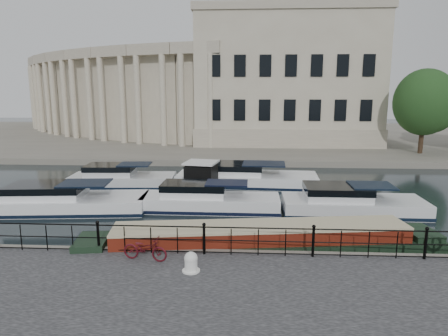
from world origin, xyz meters
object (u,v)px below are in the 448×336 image
at_px(bicycle, 145,249).
at_px(narrowboat, 261,244).
at_px(mooring_bollard, 191,262).
at_px(harbour_hut, 201,179).

relative_size(bicycle, narrowboat, 0.11).
distance_m(bicycle, mooring_bollard, 1.94).
relative_size(mooring_bollard, harbour_hut, 0.23).
xyz_separation_m(mooring_bollard, narrowboat, (2.45, 3.01, -0.51)).
bearing_deg(narrowboat, harbour_hut, 102.91).
xyz_separation_m(mooring_bollard, harbour_hut, (-1.03, 12.38, 0.08)).
xyz_separation_m(bicycle, mooring_bollard, (1.76, -0.80, -0.12)).
xyz_separation_m(narrowboat, harbour_hut, (-3.48, 9.37, 0.59)).
xyz_separation_m(bicycle, narrowboat, (4.21, 2.21, -0.62)).
distance_m(bicycle, harbour_hut, 11.60).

